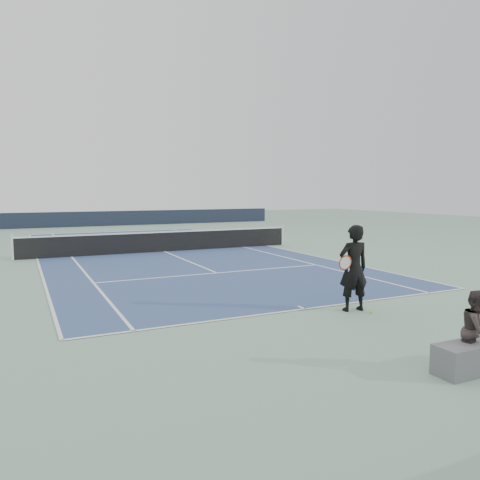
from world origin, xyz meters
name	(u,v)px	position (x,y,z in m)	size (l,w,h in m)	color
ground	(164,252)	(0.00, 0.00, 0.00)	(80.00, 80.00, 0.00)	gray
court_surface	(164,252)	(0.00, 0.00, 0.01)	(10.97, 23.77, 0.01)	#324A77
tennis_net	(164,241)	(0.00, 0.00, 0.50)	(12.90, 0.10, 1.07)	silver
windscreen_far	(102,219)	(0.00, 17.88, 0.60)	(30.00, 0.25, 1.20)	black
tennis_player	(353,268)	(0.97, -12.45, 1.02)	(0.87, 0.65, 2.05)	black
tennis_ball	(371,312)	(1.19, -12.84, 0.03)	(0.06, 0.06, 0.06)	#C4DA2C
spectator_bench	(476,343)	(0.29, -16.29, 0.46)	(1.55, 0.99, 1.30)	#5C5C61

